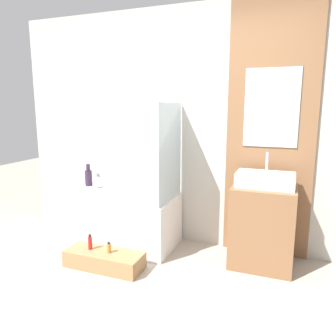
{
  "coord_description": "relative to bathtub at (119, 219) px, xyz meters",
  "views": [
    {
      "loc": [
        1.12,
        -1.91,
        1.57
      ],
      "look_at": [
        0.11,
        0.72,
        1.02
      ],
      "focal_mm": 35.0,
      "sensor_mm": 36.0,
      "label": 1
    }
  ],
  "objects": [
    {
      "name": "ground_plane",
      "position": [
        0.68,
        -1.2,
        -0.29
      ],
      "size": [
        12.0,
        12.0,
        0.0
      ],
      "primitive_type": "plane",
      "color": "#A39989"
    },
    {
      "name": "sink",
      "position": [
        1.57,
        0.06,
        0.58
      ],
      "size": [
        0.54,
        0.32,
        0.32
      ],
      "color": "white",
      "rests_on": "vanity_cabinet"
    },
    {
      "name": "wooden_step_bench",
      "position": [
        0.15,
        -0.57,
        -0.2
      ],
      "size": [
        0.77,
        0.29,
        0.16
      ],
      "primitive_type": "cube",
      "color": "#997047",
      "rests_on": "ground_plane"
    },
    {
      "name": "wall_tiled_back",
      "position": [
        0.68,
        0.38,
        1.01
      ],
      "size": [
        4.2,
        0.06,
        2.6
      ],
      "primitive_type": "cube",
      "color": "#B7B2A8",
      "rests_on": "ground_plane"
    },
    {
      "name": "bottle_soap_secondary",
      "position": [
        0.21,
        -0.57,
        -0.07
      ],
      "size": [
        0.04,
        0.04,
        0.11
      ],
      "color": "#B2752D",
      "rests_on": "wooden_step_bench"
    },
    {
      "name": "glass_shower_screen",
      "position": [
        0.62,
        0.01,
        0.79
      ],
      "size": [
        0.01,
        0.64,
        1.02
      ],
      "primitive_type": "cube",
      "color": "silver",
      "rests_on": "bathtub"
    },
    {
      "name": "vase_round_light",
      "position": [
        -0.39,
        0.22,
        0.35
      ],
      "size": [
        0.13,
        0.13,
        0.13
      ],
      "primitive_type": "sphere",
      "color": "silver",
      "rests_on": "bathtub"
    },
    {
      "name": "bathtub",
      "position": [
        0.0,
        0.0,
        0.0
      ],
      "size": [
        1.3,
        0.66,
        0.57
      ],
      "color": "white",
      "rests_on": "ground_plane"
    },
    {
      "name": "wall_wood_accent",
      "position": [
        1.57,
        0.33,
        1.03
      ],
      "size": [
        0.87,
        0.04,
        2.6
      ],
      "color": "brown",
      "rests_on": "ground_plane"
    },
    {
      "name": "vase_tall_dark",
      "position": [
        -0.56,
        0.24,
        0.39
      ],
      "size": [
        0.09,
        0.09,
        0.28
      ],
      "color": "#2D1E33",
      "rests_on": "bathtub"
    },
    {
      "name": "vanity_cabinet",
      "position": [
        1.57,
        0.05,
        0.11
      ],
      "size": [
        0.59,
        0.51,
        0.8
      ],
      "primitive_type": "cube",
      "color": "brown",
      "rests_on": "ground_plane"
    },
    {
      "name": "bottle_soap_primary",
      "position": [
        0.0,
        -0.57,
        -0.05
      ],
      "size": [
        0.04,
        0.04,
        0.16
      ],
      "color": "red",
      "rests_on": "wooden_step_bench"
    }
  ]
}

